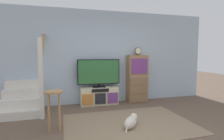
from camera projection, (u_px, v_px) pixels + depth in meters
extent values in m
plane|color=brown|center=(141.00, 137.00, 3.11)|extent=(20.00, 20.00, 0.00)
cube|color=#A8BCD1|center=(107.00, 57.00, 5.36)|extent=(6.40, 0.12, 2.70)
cube|color=#847056|center=(129.00, 124.00, 3.69)|extent=(2.60, 1.80, 0.01)
cube|color=beige|center=(99.00, 96.00, 5.12)|extent=(1.06, 0.36, 0.50)
cube|color=#BC7533|center=(88.00, 100.00, 4.85)|extent=(0.30, 0.02, 0.30)
cube|color=#232328|center=(100.00, 99.00, 4.94)|extent=(0.30, 0.02, 0.30)
cube|color=#70387F|center=(113.00, 98.00, 5.04)|extent=(0.30, 0.02, 0.30)
cube|color=black|center=(100.00, 90.00, 4.92)|extent=(0.48, 0.02, 0.09)
cube|color=black|center=(99.00, 87.00, 5.12)|extent=(0.36, 0.22, 0.02)
cylinder|color=black|center=(99.00, 85.00, 5.12)|extent=(0.05, 0.05, 0.06)
cube|color=black|center=(99.00, 72.00, 5.08)|extent=(1.21, 0.05, 0.71)
cube|color=#2D6B38|center=(99.00, 72.00, 5.06)|extent=(1.16, 0.01, 0.66)
cube|color=#93704C|center=(137.00, 79.00, 5.41)|extent=(0.58, 0.34, 1.41)
cube|color=brown|center=(139.00, 99.00, 5.28)|extent=(0.53, 0.02, 0.22)
sphere|color=olive|center=(139.00, 99.00, 5.26)|extent=(0.03, 0.03, 0.03)
cube|color=brown|center=(139.00, 90.00, 5.26)|extent=(0.53, 0.02, 0.22)
sphere|color=olive|center=(140.00, 90.00, 5.24)|extent=(0.03, 0.03, 0.03)
cube|color=brown|center=(139.00, 81.00, 5.24)|extent=(0.53, 0.02, 0.22)
sphere|color=olive|center=(140.00, 81.00, 5.22)|extent=(0.03, 0.03, 0.03)
cube|color=#70387F|center=(140.00, 66.00, 5.20)|extent=(0.49, 0.02, 0.44)
cube|color=#4C3823|center=(138.00, 55.00, 5.33)|extent=(0.12, 0.08, 0.02)
cylinder|color=brown|center=(138.00, 51.00, 5.32)|extent=(0.21, 0.04, 0.21)
cylinder|color=beige|center=(138.00, 51.00, 5.29)|extent=(0.18, 0.01, 0.18)
cube|color=silver|center=(19.00, 115.00, 3.98)|extent=(0.90, 0.26, 0.19)
cube|color=silver|center=(21.00, 107.00, 4.22)|extent=(0.90, 0.26, 0.38)
cube|color=silver|center=(23.00, 100.00, 4.46)|extent=(0.90, 0.26, 0.57)
cube|color=silver|center=(25.00, 94.00, 4.70)|extent=(0.90, 0.26, 0.76)
cube|color=silver|center=(27.00, 89.00, 4.94)|extent=(0.90, 0.26, 0.95)
cube|color=silver|center=(41.00, 79.00, 3.91)|extent=(0.09, 0.09, 1.80)
cube|color=#9E7547|center=(43.00, 44.00, 4.47)|extent=(0.06, 1.33, 0.99)
cylinder|color=#A37A4C|center=(49.00, 114.00, 3.22)|extent=(0.04, 0.04, 0.72)
cylinder|color=#A37A4C|center=(59.00, 113.00, 3.27)|extent=(0.04, 0.04, 0.72)
cylinder|color=#A37A4C|center=(49.00, 111.00, 3.40)|extent=(0.04, 0.04, 0.72)
cylinder|color=#A37A4C|center=(60.00, 110.00, 3.45)|extent=(0.04, 0.04, 0.72)
cylinder|color=#A37A4C|center=(54.00, 92.00, 3.31)|extent=(0.34, 0.34, 0.03)
ellipsoid|color=beige|center=(130.00, 122.00, 3.48)|extent=(0.44, 0.47, 0.22)
sphere|color=beige|center=(134.00, 117.00, 3.66)|extent=(0.15, 0.15, 0.15)
cylinder|color=beige|center=(127.00, 128.00, 3.29)|extent=(0.09, 0.10, 0.16)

